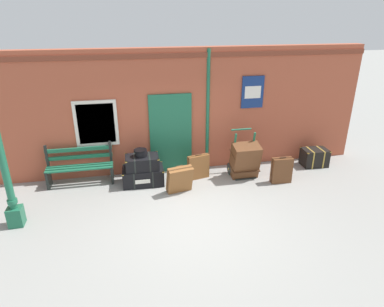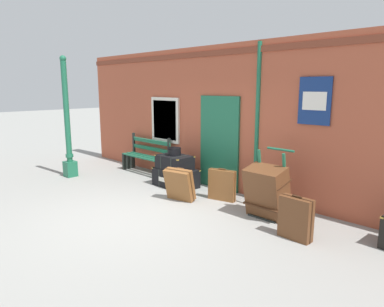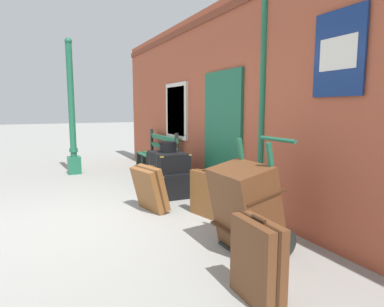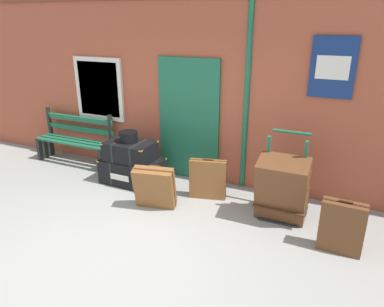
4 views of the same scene
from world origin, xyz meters
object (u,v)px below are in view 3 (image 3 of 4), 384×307
object	(u,v)px
platform_bench	(157,156)
suitcase_slate	(257,261)
round_hatbox	(168,146)
suitcase_charcoal	(207,194)
lamp_post	(72,123)
steamer_trunk_base	(169,182)
suitcase_caramel	(150,188)
steamer_trunk_middle	(168,161)
large_brown_trunk	(245,208)
porters_trolley	(258,224)

from	to	relation	value
platform_bench	suitcase_slate	size ratio (longest dim) A/B	2.30
round_hatbox	suitcase_charcoal	distance (m)	1.53
lamp_post	round_hatbox	distance (m)	2.92
steamer_trunk_base	suitcase_caramel	size ratio (longest dim) A/B	1.51
suitcase_caramel	suitcase_slate	size ratio (longest dim) A/B	0.98
steamer_trunk_middle	suitcase_charcoal	world-z (taller)	steamer_trunk_middle
lamp_post	large_brown_trunk	world-z (taller)	lamp_post
large_brown_trunk	suitcase_slate	distance (m)	0.94
steamer_trunk_base	porters_trolley	distance (m)	2.59
steamer_trunk_middle	large_brown_trunk	bearing A→B (deg)	-3.65
lamp_post	porters_trolley	world-z (taller)	lamp_post
platform_bench	round_hatbox	world-z (taller)	platform_bench
steamer_trunk_base	suitcase_slate	distance (m)	3.46
suitcase_caramel	steamer_trunk_middle	bearing A→B (deg)	143.08
suitcase_charcoal	suitcase_slate	world-z (taller)	suitcase_slate
platform_bench	steamer_trunk_base	size ratio (longest dim) A/B	1.55
platform_bench	suitcase_caramel	size ratio (longest dim) A/B	2.34
steamer_trunk_base	suitcase_caramel	distance (m)	1.05
suitcase_slate	suitcase_caramel	bearing A→B (deg)	180.00
lamp_post	large_brown_trunk	bearing A→B (deg)	12.13
steamer_trunk_base	large_brown_trunk	size ratio (longest dim) A/B	1.08
suitcase_slate	round_hatbox	bearing A→B (deg)	169.53
steamer_trunk_middle	round_hatbox	world-z (taller)	round_hatbox
steamer_trunk_base	suitcase_caramel	world-z (taller)	suitcase_caramel
large_brown_trunk	suitcase_slate	xyz separation A→B (m)	(0.81, -0.45, -0.15)
suitcase_caramel	porters_trolley	bearing A→B (deg)	19.48
platform_bench	large_brown_trunk	world-z (taller)	platform_bench
round_hatbox	porters_trolley	size ratio (longest dim) A/B	0.27
suitcase_charcoal	porters_trolley	bearing A→B (deg)	-0.34
round_hatbox	large_brown_trunk	distance (m)	2.65
steamer_trunk_base	suitcase_slate	bearing A→B (deg)	-10.73
platform_bench	lamp_post	bearing A→B (deg)	-123.85
lamp_post	large_brown_trunk	xyz separation A→B (m)	(5.21, 1.12, -0.69)
round_hatbox	suitcase_slate	xyz separation A→B (m)	(3.43, -0.63, -0.51)
lamp_post	suitcase_slate	world-z (taller)	lamp_post
round_hatbox	suitcase_caramel	distance (m)	1.17
steamer_trunk_base	steamer_trunk_middle	bearing A→B (deg)	-105.04
steamer_trunk_base	steamer_trunk_middle	world-z (taller)	steamer_trunk_middle
large_brown_trunk	suitcase_slate	size ratio (longest dim) A/B	1.37
steamer_trunk_base	porters_trolley	size ratio (longest dim) A/B	0.86
suitcase_charcoal	steamer_trunk_middle	bearing A→B (deg)	-179.40
large_brown_trunk	round_hatbox	bearing A→B (deg)	176.09
suitcase_slate	platform_bench	bearing A→B (deg)	168.78
large_brown_trunk	suitcase_caramel	world-z (taller)	large_brown_trunk
steamer_trunk_middle	round_hatbox	xyz separation A→B (m)	(-0.02, 0.01, 0.26)
platform_bench	suitcase_slate	world-z (taller)	platform_bench
lamp_post	large_brown_trunk	distance (m)	5.38
steamer_trunk_base	porters_trolley	xyz separation A→B (m)	(2.59, -0.02, 0.06)
large_brown_trunk	suitcase_slate	bearing A→B (deg)	-29.25
steamer_trunk_base	round_hatbox	size ratio (longest dim) A/B	3.23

